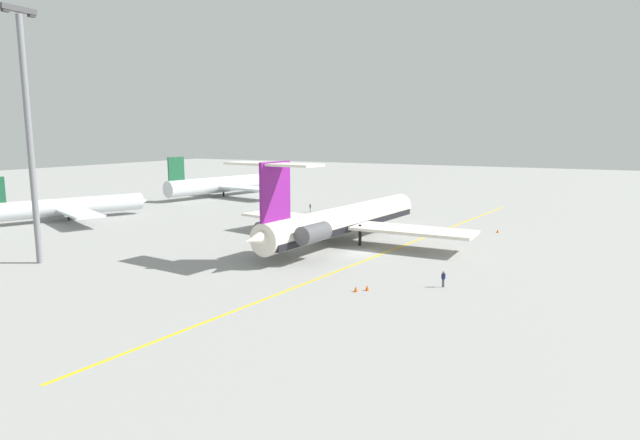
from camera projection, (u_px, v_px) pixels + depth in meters
The scene contains 11 objects.
ground at pixel (361, 253), 67.79m from camera, with size 389.89×389.89×0.00m, color gray.
main_jetliner at pixel (341, 220), 73.61m from camera, with size 40.99×36.24×11.93m.
airliner_mid_left at pixel (72, 206), 93.79m from camera, with size 26.35×26.53×8.20m.
airliner_mid_right at pixel (226, 184), 129.87m from camera, with size 33.29×33.14×9.98m.
ground_crew_near_nose at pixel (443, 277), 52.66m from camera, with size 0.26×0.37×1.65m.
ground_crew_near_tail at pixel (310, 207), 103.34m from camera, with size 0.38×0.28×1.73m.
safety_cone_nose at pixel (498, 231), 81.87m from camera, with size 0.40×0.40×0.55m, color #EA590F.
safety_cone_wingtip at pixel (367, 288), 51.66m from camera, with size 0.40×0.40×0.55m, color #EA590F.
safety_cone_tail at pixel (356, 289), 51.23m from camera, with size 0.40×0.40×0.55m, color #EA590F.
taxiway_centreline at pixel (399, 247), 71.38m from camera, with size 96.64×0.36×0.01m, color gold.
light_mast at pixel (29, 128), 60.24m from camera, with size 4.00×0.70×28.82m.
Camera 1 is at (-61.00, -26.35, 15.03)m, focal length 29.89 mm.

